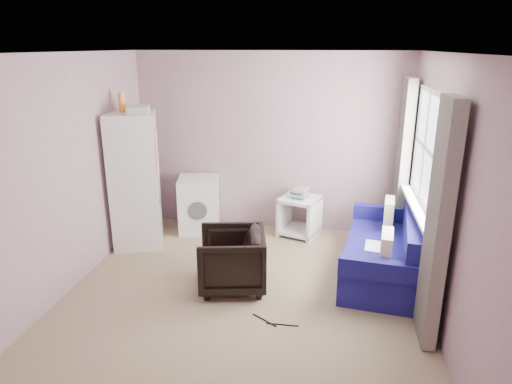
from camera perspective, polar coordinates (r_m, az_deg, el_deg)
room at (r=4.46m, az=-1.62°, el=0.81°), size 3.84×4.24×2.54m
armchair at (r=5.03m, az=-3.06°, el=-8.12°), size 0.79×0.82×0.72m
fridge at (r=6.13m, az=-14.91°, el=1.49°), size 0.77×0.77×2.01m
washing_machine at (r=6.57m, az=-7.11°, el=-1.40°), size 0.65×0.65×0.79m
side_table at (r=6.42m, az=5.48°, el=-2.64°), size 0.64×0.64×0.68m
sofa at (r=5.50m, az=15.97°, el=-7.27°), size 1.02×1.86×0.79m
window_dressing at (r=5.18m, az=19.49°, el=0.50°), size 0.17×2.62×2.18m
floor_cables at (r=4.59m, az=2.19°, el=-15.96°), size 0.47×0.19×0.01m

